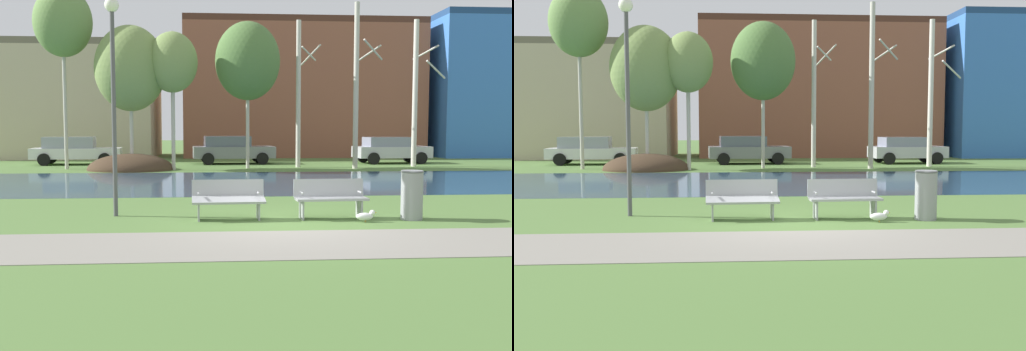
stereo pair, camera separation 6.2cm
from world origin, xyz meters
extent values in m
plane|color=#517538|center=(0.00, 10.00, 0.00)|extent=(120.00, 120.00, 0.00)
cube|color=gray|center=(0.00, -1.96, 0.01)|extent=(60.00, 2.49, 0.01)
cube|color=#33516B|center=(0.00, 9.28, 0.00)|extent=(80.00, 8.86, 0.01)
ellipsoid|color=#423021|center=(-5.29, 15.58, 0.00)|extent=(4.04, 3.59, 1.51)
cube|color=#9EA0A3|center=(-1.14, 0.69, 0.45)|extent=(1.62, 0.54, 0.14)
cube|color=#9EA0A3|center=(-1.15, 0.97, 0.67)|extent=(1.60, 0.14, 0.40)
cube|color=#9EA0A3|center=(-1.79, 0.72, 0.23)|extent=(0.06, 0.43, 0.45)
cube|color=#9EA0A3|center=(-0.48, 0.77, 0.23)|extent=(0.06, 0.43, 0.45)
cylinder|color=#9EA0A3|center=(-1.79, 0.68, 0.59)|extent=(0.05, 0.28, 0.04)
cylinder|color=#9EA0A3|center=(-0.48, 0.73, 0.59)|extent=(0.05, 0.28, 0.04)
cube|color=#9EA0A3|center=(1.14, 0.69, 0.45)|extent=(1.62, 0.54, 0.05)
cube|color=#9EA0A3|center=(1.13, 0.97, 0.67)|extent=(1.60, 0.14, 0.40)
cube|color=#9EA0A3|center=(0.48, 0.72, 0.23)|extent=(0.06, 0.43, 0.45)
cube|color=#9EA0A3|center=(1.79, 0.77, 0.23)|extent=(0.06, 0.43, 0.45)
cylinder|color=#9EA0A3|center=(0.48, 0.68, 0.59)|extent=(0.05, 0.28, 0.04)
cylinder|color=#9EA0A3|center=(1.79, 0.73, 0.59)|extent=(0.05, 0.28, 0.04)
cylinder|color=gray|center=(2.89, 0.49, 0.54)|extent=(0.48, 0.48, 1.09)
torus|color=#545557|center=(2.89, 0.49, 1.06)|extent=(0.50, 0.50, 0.04)
ellipsoid|color=white|center=(1.77, 0.22, 0.12)|extent=(0.37, 0.17, 0.17)
sphere|color=white|center=(1.93, 0.22, 0.20)|extent=(0.12, 0.12, 0.12)
cone|color=gold|center=(2.00, 0.22, 0.20)|extent=(0.06, 0.04, 0.04)
cylinder|color=gold|center=(1.79, 0.19, 0.05)|extent=(0.01, 0.01, 0.10)
cylinder|color=gold|center=(1.79, 0.26, 0.05)|extent=(0.01, 0.01, 0.10)
cylinder|color=#4C4C51|center=(-3.70, 1.47, 2.30)|extent=(0.10, 0.10, 4.59)
sphere|color=white|center=(-3.70, 1.47, 4.74)|extent=(0.32, 0.32, 0.32)
cylinder|color=#BCB7A8|center=(-8.37, 16.17, 4.41)|extent=(0.17, 0.17, 8.81)
ellipsoid|color=#668947|center=(-8.37, 16.17, 6.87)|extent=(2.69, 2.69, 3.23)
cylinder|color=beige|center=(-5.24, 15.62, 3.02)|extent=(0.18, 0.18, 6.03)
ellipsoid|color=olive|center=(-5.24, 15.62, 4.70)|extent=(3.29, 3.29, 3.95)
cylinder|color=#BCB7A8|center=(-3.28, 15.28, 3.18)|extent=(0.18, 0.18, 6.37)
ellipsoid|color=olive|center=(-3.28, 15.28, 4.97)|extent=(2.31, 2.31, 2.78)
cylinder|color=#BCB7A8|center=(0.23, 16.06, 3.29)|extent=(0.17, 0.17, 6.58)
ellipsoid|color=#4C7038|center=(0.23, 16.06, 5.14)|extent=(3.10, 3.10, 3.72)
cylinder|color=beige|center=(2.77, 16.62, 3.59)|extent=(0.23, 0.23, 7.19)
cylinder|color=beige|center=(3.44, 17.08, 5.57)|extent=(0.87, 1.22, 0.94)
cylinder|color=beige|center=(3.19, 16.18, 5.53)|extent=(0.87, 0.85, 0.63)
cylinder|color=#BCB7A8|center=(5.37, 15.50, 3.93)|extent=(0.24, 0.24, 7.86)
cylinder|color=#BCB7A8|center=(6.06, 15.97, 5.51)|extent=(0.96, 1.34, 0.74)
cylinder|color=#BCB7A8|center=(5.98, 14.86, 5.57)|extent=(1.24, 1.21, 0.83)
cylinder|color=beige|center=(8.69, 16.74, 3.66)|extent=(0.25, 0.25, 7.32)
cylinder|color=beige|center=(9.35, 17.19, 5.76)|extent=(0.94, 1.31, 0.64)
cylinder|color=beige|center=(9.43, 15.97, 4.78)|extent=(1.54, 1.50, 0.77)
cube|color=silver|center=(-8.67, 19.58, 0.60)|extent=(4.71, 2.06, 0.56)
cube|color=#949AAC|center=(-9.03, 19.55, 1.17)|extent=(2.68, 1.71, 0.59)
cylinder|color=black|center=(-7.21, 20.55, 0.32)|extent=(0.65, 0.26, 0.64)
cylinder|color=black|center=(-7.09, 18.81, 0.32)|extent=(0.65, 0.26, 0.64)
cylinder|color=black|center=(-10.24, 20.34, 0.32)|extent=(0.65, 0.26, 0.64)
cylinder|color=black|center=(-10.12, 18.60, 0.32)|extent=(0.65, 0.26, 0.64)
cube|color=slate|center=(-0.32, 19.58, 0.63)|extent=(4.48, 2.20, 0.62)
cube|color=slate|center=(-0.67, 19.56, 1.22)|extent=(2.55, 1.84, 0.56)
cylinder|color=black|center=(1.04, 20.63, 0.32)|extent=(0.65, 0.26, 0.64)
cylinder|color=black|center=(1.18, 18.73, 0.32)|extent=(0.65, 0.26, 0.64)
cylinder|color=black|center=(-1.83, 20.43, 0.32)|extent=(0.65, 0.26, 0.64)
cylinder|color=black|center=(-1.69, 18.53, 0.32)|extent=(0.65, 0.26, 0.64)
cube|color=#B2B5BC|center=(8.34, 19.25, 0.62)|extent=(4.15, 1.99, 0.61)
cube|color=gray|center=(8.02, 19.22, 1.18)|extent=(2.36, 1.67, 0.51)
cylinder|color=black|center=(9.61, 20.20, 0.32)|extent=(0.65, 0.26, 0.64)
cylinder|color=black|center=(9.73, 18.48, 0.32)|extent=(0.65, 0.26, 0.64)
cylinder|color=black|center=(6.95, 20.01, 0.32)|extent=(0.65, 0.26, 0.64)
cylinder|color=black|center=(7.07, 18.30, 0.32)|extent=(0.65, 0.26, 0.64)
cube|color=#BCAD8E|center=(-10.53, 27.09, 3.42)|extent=(10.78, 7.72, 6.84)
cube|color=#675F4E|center=(-10.53, 27.09, 7.04)|extent=(10.78, 7.72, 0.40)
cube|color=brown|center=(4.55, 28.13, 4.28)|extent=(15.65, 7.18, 8.56)
cube|color=#4E2C21|center=(4.55, 28.13, 8.76)|extent=(15.65, 7.18, 0.40)
cube|color=#3870C6|center=(18.59, 28.31, 4.48)|extent=(10.93, 9.79, 8.95)
cube|color=navy|center=(18.59, 28.31, 9.15)|extent=(10.93, 9.79, 0.40)
camera|label=1|loc=(-1.49, -11.89, 2.07)|focal=40.71mm
camera|label=2|loc=(-1.43, -11.89, 2.07)|focal=40.71mm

